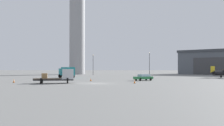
{
  "coord_description": "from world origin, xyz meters",
  "views": [
    {
      "loc": [
        4.16,
        -46.31,
        2.89
      ],
      "look_at": [
        2.2,
        20.18,
        3.95
      ],
      "focal_mm": 41.89,
      "sensor_mm": 36.0,
      "label": 1
    }
  ],
  "objects_px": {
    "truck_box_teal": "(67,72)",
    "light_post_west": "(93,63)",
    "control_tower": "(77,18)",
    "traffic_cone_near_left": "(135,81)",
    "traffic_cone_mid_apron": "(14,81)",
    "car_green": "(143,77)",
    "airplane_black": "(224,72)",
    "light_post_east": "(149,61)",
    "truck_flatbed_silver": "(60,76)",
    "traffic_cone_near_right": "(91,80)"
  },
  "relations": [
    {
      "from": "truck_box_teal",
      "to": "light_post_west",
      "type": "xyz_separation_m",
      "value": [
        4.21,
        27.24,
        2.97
      ]
    },
    {
      "from": "airplane_black",
      "to": "truck_flatbed_silver",
      "type": "height_order",
      "value": "airplane_black"
    },
    {
      "from": "control_tower",
      "to": "light_post_east",
      "type": "xyz_separation_m",
      "value": [
        28.64,
        -5.38,
        -17.98
      ]
    },
    {
      "from": "truck_box_teal",
      "to": "control_tower",
      "type": "bearing_deg",
      "value": -24.21
    },
    {
      "from": "truck_flatbed_silver",
      "to": "car_green",
      "type": "distance_m",
      "value": 18.52
    },
    {
      "from": "traffic_cone_near_left",
      "to": "traffic_cone_near_right",
      "type": "xyz_separation_m",
      "value": [
        -8.66,
        7.51,
        -0.04
      ]
    },
    {
      "from": "control_tower",
      "to": "traffic_cone_near_right",
      "type": "distance_m",
      "value": 57.14
    },
    {
      "from": "airplane_black",
      "to": "light_post_west",
      "type": "relative_size",
      "value": 1.41
    },
    {
      "from": "light_post_west",
      "to": "traffic_cone_mid_apron",
      "type": "bearing_deg",
      "value": -101.72
    },
    {
      "from": "light_post_east",
      "to": "airplane_black",
      "type": "bearing_deg",
      "value": -59.99
    },
    {
      "from": "light_post_west",
      "to": "truck_box_teal",
      "type": "bearing_deg",
      "value": -98.78
    },
    {
      "from": "airplane_black",
      "to": "light_post_west",
      "type": "height_order",
      "value": "light_post_west"
    },
    {
      "from": "truck_box_teal",
      "to": "light_post_west",
      "type": "distance_m",
      "value": 27.72
    },
    {
      "from": "airplane_black",
      "to": "traffic_cone_near_left",
      "type": "relative_size",
      "value": 14.61
    },
    {
      "from": "light_post_east",
      "to": "traffic_cone_near_left",
      "type": "bearing_deg",
      "value": -99.27
    },
    {
      "from": "truck_flatbed_silver",
      "to": "traffic_cone_near_left",
      "type": "distance_m",
      "value": 13.41
    },
    {
      "from": "control_tower",
      "to": "airplane_black",
      "type": "relative_size",
      "value": 4.17
    },
    {
      "from": "traffic_cone_near_right",
      "to": "control_tower",
      "type": "bearing_deg",
      "value": 102.42
    },
    {
      "from": "light_post_west",
      "to": "traffic_cone_near_left",
      "type": "xyz_separation_m",
      "value": [
        12.45,
        -49.13,
        -4.24
      ]
    },
    {
      "from": "truck_box_teal",
      "to": "car_green",
      "type": "bearing_deg",
      "value": -151.79
    },
    {
      "from": "car_green",
      "to": "light_post_east",
      "type": "xyz_separation_m",
      "value": [
        6.25,
        43.59,
        4.37
      ]
    },
    {
      "from": "truck_flatbed_silver",
      "to": "traffic_cone_mid_apron",
      "type": "relative_size",
      "value": 10.75
    },
    {
      "from": "light_post_west",
      "to": "traffic_cone_near_left",
      "type": "distance_m",
      "value": 50.86
    },
    {
      "from": "airplane_black",
      "to": "light_post_east",
      "type": "distance_m",
      "value": 33.63
    },
    {
      "from": "truck_flatbed_silver",
      "to": "light_post_east",
      "type": "height_order",
      "value": "light_post_east"
    },
    {
      "from": "traffic_cone_near_left",
      "to": "light_post_east",
      "type": "bearing_deg",
      "value": 80.73
    },
    {
      "from": "traffic_cone_near_left",
      "to": "traffic_cone_mid_apron",
      "type": "relative_size",
      "value": 1.08
    },
    {
      "from": "traffic_cone_near_left",
      "to": "car_green",
      "type": "bearing_deg",
      "value": 75.82
    },
    {
      "from": "airplane_black",
      "to": "control_tower",
      "type": "bearing_deg",
      "value": 127.95
    },
    {
      "from": "light_post_west",
      "to": "traffic_cone_near_left",
      "type": "bearing_deg",
      "value": -75.78
    },
    {
      "from": "light_post_west",
      "to": "traffic_cone_near_right",
      "type": "bearing_deg",
      "value": -84.8
    },
    {
      "from": "car_green",
      "to": "light_post_east",
      "type": "bearing_deg",
      "value": -128.18
    },
    {
      "from": "truck_box_teal",
      "to": "light_post_west",
      "type": "bearing_deg",
      "value": -38.07
    },
    {
      "from": "truck_box_teal",
      "to": "car_green",
      "type": "relative_size",
      "value": 1.64
    },
    {
      "from": "truck_flatbed_silver",
      "to": "traffic_cone_mid_apron",
      "type": "xyz_separation_m",
      "value": [
        -8.98,
        1.25,
        -0.9
      ]
    },
    {
      "from": "airplane_black",
      "to": "traffic_cone_near_left",
      "type": "bearing_deg",
      "value": -151.16
    },
    {
      "from": "car_green",
      "to": "airplane_black",
      "type": "bearing_deg",
      "value": -177.51
    },
    {
      "from": "light_post_west",
      "to": "light_post_east",
      "type": "relative_size",
      "value": 0.89
    },
    {
      "from": "control_tower",
      "to": "traffic_cone_mid_apron",
      "type": "relative_size",
      "value": 65.68
    },
    {
      "from": "control_tower",
      "to": "traffic_cone_near_right",
      "type": "xyz_separation_m",
      "value": [
        11.27,
        -51.18,
        -22.77
      ]
    },
    {
      "from": "control_tower",
      "to": "traffic_cone_near_left",
      "type": "distance_m",
      "value": 66.02
    },
    {
      "from": "light_post_west",
      "to": "truck_flatbed_silver",
      "type": "bearing_deg",
      "value": -91.08
    },
    {
      "from": "airplane_black",
      "to": "traffic_cone_near_right",
      "type": "xyz_separation_m",
      "value": [
        -34.09,
        -16.85,
        -1.16
      ]
    },
    {
      "from": "car_green",
      "to": "traffic_cone_mid_apron",
      "type": "relative_size",
      "value": 6.48
    },
    {
      "from": "truck_flatbed_silver",
      "to": "traffic_cone_near_right",
      "type": "xyz_separation_m",
      "value": [
        4.72,
        7.39,
        -0.92
      ]
    },
    {
      "from": "control_tower",
      "to": "light_post_east",
      "type": "relative_size",
      "value": 5.21
    },
    {
      "from": "truck_box_teal",
      "to": "traffic_cone_near_right",
      "type": "relative_size",
      "value": 11.2
    },
    {
      "from": "car_green",
      "to": "light_post_east",
      "type": "height_order",
      "value": "light_post_east"
    },
    {
      "from": "control_tower",
      "to": "light_post_east",
      "type": "bearing_deg",
      "value": -10.64
    },
    {
      "from": "traffic_cone_near_right",
      "to": "traffic_cone_mid_apron",
      "type": "height_order",
      "value": "traffic_cone_mid_apron"
    }
  ]
}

